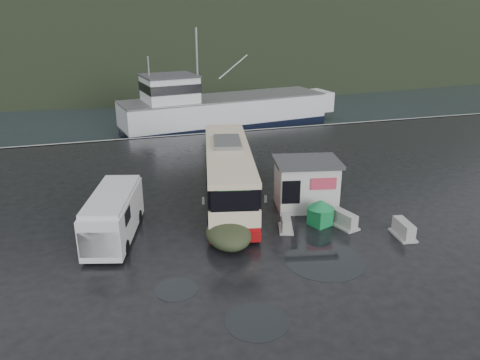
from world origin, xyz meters
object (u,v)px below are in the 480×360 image
object	(u,v)px
coach_bus	(229,199)
jersey_barrier_b	(403,236)
ticket_kiosk	(305,207)
jersey_barrier_a	(286,229)
fishing_trawler	(225,115)
dome_tent	(228,245)
waste_bin_left	(320,225)
waste_bin_right	(241,231)
white_van	(116,238)
jersey_barrier_c	(343,226)

from	to	relation	value
coach_bus	jersey_barrier_b	bearing A→B (deg)	-33.46
coach_bus	ticket_kiosk	bearing A→B (deg)	-19.59
ticket_kiosk	coach_bus	bearing A→B (deg)	159.77
jersey_barrier_a	jersey_barrier_b	bearing A→B (deg)	-23.75
fishing_trawler	dome_tent	bearing A→B (deg)	-113.34
waste_bin_left	fishing_trawler	world-z (taller)	fishing_trawler
dome_tent	jersey_barrier_a	distance (m)	3.44
dome_tent	ticket_kiosk	world-z (taller)	ticket_kiosk
dome_tent	jersey_barrier_b	bearing A→B (deg)	-10.36
waste_bin_right	coach_bus	bearing A→B (deg)	83.53
jersey_barrier_a	white_van	bearing A→B (deg)	169.90
waste_bin_right	ticket_kiosk	world-z (taller)	ticket_kiosk
coach_bus	jersey_barrier_c	xyz separation A→B (m)	(4.92, -5.45, 0.00)
fishing_trawler	waste_bin_left	bearing A→B (deg)	-103.25
jersey_barrier_b	ticket_kiosk	bearing A→B (deg)	123.74
waste_bin_left	dome_tent	xyz separation A→B (m)	(-5.30, -0.81, 0.00)
coach_bus	ticket_kiosk	world-z (taller)	coach_bus
white_van	jersey_barrier_b	bearing A→B (deg)	-0.91
coach_bus	jersey_barrier_a	distance (m)	5.26
coach_bus	jersey_barrier_c	distance (m)	7.34
ticket_kiosk	dome_tent	bearing A→B (deg)	-138.04
waste_bin_left	waste_bin_right	distance (m)	4.30
coach_bus	fishing_trawler	distance (m)	23.92
ticket_kiosk	jersey_barrier_a	distance (m)	3.32
coach_bus	dome_tent	xyz separation A→B (m)	(-1.53, -5.73, 0.00)
coach_bus	jersey_barrier_b	distance (m)	10.33
jersey_barrier_a	jersey_barrier_c	xyz separation A→B (m)	(3.11, -0.51, 0.00)
fishing_trawler	jersey_barrier_a	bearing A→B (deg)	-107.19
white_van	jersey_barrier_a	size ratio (longest dim) A/B	4.11
fishing_trawler	jersey_barrier_c	bearing A→B (deg)	-100.89
jersey_barrier_a	jersey_barrier_c	distance (m)	3.15
coach_bus	waste_bin_left	distance (m)	6.20
coach_bus	jersey_barrier_c	bearing A→B (deg)	-36.10
jersey_barrier_b	dome_tent	bearing A→B (deg)	169.64
ticket_kiosk	jersey_barrier_b	bearing A→B (deg)	-45.07
waste_bin_right	jersey_barrier_c	size ratio (longest dim) A/B	0.78
jersey_barrier_a	fishing_trawler	xyz separation A→B (m)	(3.94, 28.16, 0.00)
waste_bin_left	dome_tent	world-z (taller)	waste_bin_left
waste_bin_left	dome_tent	bearing A→B (deg)	-171.32
fishing_trawler	ticket_kiosk	bearing A→B (deg)	-103.14
dome_tent	ticket_kiosk	xyz separation A→B (m)	(5.53, 3.29, 0.00)
jersey_barrier_a	waste_bin_right	bearing A→B (deg)	168.80
coach_bus	jersey_barrier_a	bearing A→B (deg)	-58.02
fishing_trawler	waste_bin_right	bearing A→B (deg)	-111.96
coach_bus	waste_bin_left	world-z (taller)	coach_bus
coach_bus	waste_bin_right	bearing A→B (deg)	-84.64
white_van	coach_bus	bearing A→B (deg)	41.12
ticket_kiosk	fishing_trawler	xyz separation A→B (m)	(1.76, 25.66, 0.00)
ticket_kiosk	jersey_barrier_a	size ratio (longest dim) A/B	2.56
jersey_barrier_b	jersey_barrier_c	distance (m)	3.02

